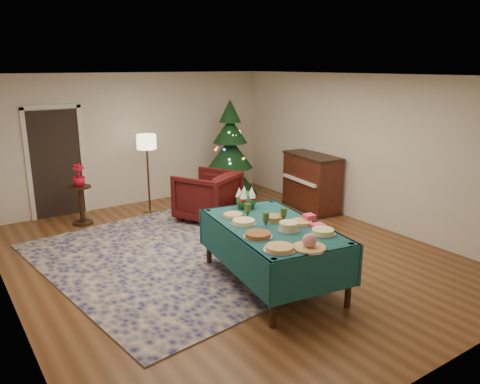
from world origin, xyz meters
TOP-DOWN VIEW (x-y plane):
  - room_shell at (0.00, 0.00)m, footprint 7.00×7.00m
  - doorway at (-1.60, 3.48)m, footprint 1.08×0.04m
  - rug at (-0.84, 0.37)m, footprint 3.71×4.57m
  - buffet_table at (-0.02, -1.15)m, footprint 1.55×2.29m
  - platter_0 at (-0.47, -1.86)m, footprint 0.37×0.37m
  - platter_1 at (-0.17, -2.01)m, footprint 0.39×0.39m
  - platter_2 at (0.29, -1.76)m, footprint 0.32×0.32m
  - platter_3 at (-0.43, -1.39)m, footprint 0.36×0.36m
  - platter_4 at (0.03, -1.43)m, footprint 0.29×0.29m
  - platter_5 at (0.33, -1.32)m, footprint 0.33×0.33m
  - platter_6 at (-0.30, -0.89)m, footprint 0.34×0.34m
  - platter_7 at (0.10, -1.04)m, footprint 0.29×0.29m
  - platter_8 at (-0.25, -0.57)m, footprint 0.31×0.31m
  - goblet_0 at (-0.10, -0.70)m, footprint 0.09×0.09m
  - goblet_1 at (0.19, -1.12)m, footprint 0.09×0.09m
  - goblet_2 at (-0.13, -1.15)m, footprint 0.09×0.09m
  - napkin_stack at (0.42, -1.55)m, footprint 0.19×0.19m
  - gift_box at (0.46, -1.33)m, footprint 0.15×0.15m
  - centerpiece at (0.13, -0.33)m, footprint 0.30×0.30m
  - armchair at (0.64, 1.66)m, footprint 1.31×1.28m
  - floor_lamp at (-0.06, 2.77)m, footprint 0.38×0.38m
  - side_table at (-1.40, 2.75)m, footprint 0.40×0.40m
  - potted_plant at (-1.40, 2.75)m, footprint 0.23×0.41m
  - christmas_tree at (1.80, 2.65)m, footprint 1.35×1.35m
  - piano at (2.71, 1.06)m, footprint 0.76×1.37m

SIDE VIEW (x-z plane):
  - rug at x=-0.84m, z-range 0.00..0.02m
  - side_table at x=-1.40m, z-range -0.01..0.71m
  - armchair at x=0.64m, z-range 0.00..1.02m
  - piano at x=2.71m, z-range -0.01..1.12m
  - buffet_table at x=-0.02m, z-range 0.25..1.08m
  - potted_plant at x=-1.40m, z-range 0.72..0.95m
  - platter_5 at x=0.33m, z-range 0.83..0.87m
  - platter_8 at x=-0.25m, z-range 0.83..0.87m
  - napkin_stack at x=0.42m, z-range 0.83..0.87m
  - platter_0 at x=-0.47m, z-range 0.83..0.88m
  - platter_3 at x=-0.43m, z-range 0.83..0.88m
  - platter_6 at x=-0.30m, z-range 0.83..0.88m
  - platter_2 at x=0.29m, z-range 0.82..0.89m
  - platter_7 at x=0.10m, z-range 0.82..0.90m
  - platter_4 at x=0.03m, z-range 0.82..0.94m
  - gift_box at x=0.46m, z-range 0.83..0.94m
  - platter_1 at x=-0.17m, z-range 0.81..0.98m
  - goblet_0 at x=-0.10m, z-range 0.83..1.03m
  - goblet_1 at x=0.19m, z-range 0.83..1.03m
  - goblet_2 at x=-0.13m, z-range 0.83..1.03m
  - christmas_tree at x=1.80m, z-range -0.11..2.05m
  - centerpiece at x=0.13m, z-range 0.80..1.14m
  - doorway at x=-1.60m, z-range 0.02..2.18m
  - floor_lamp at x=-0.06m, z-range 0.54..2.09m
  - room_shell at x=0.00m, z-range -2.15..4.85m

